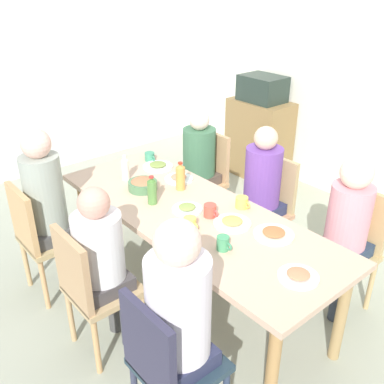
% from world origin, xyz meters
% --- Properties ---
extents(ground_plane, '(7.03, 7.03, 0.00)m').
position_xyz_m(ground_plane, '(0.00, 0.00, 0.00)').
color(ground_plane, '#9BA28D').
extents(wall_back, '(6.10, 0.12, 2.60)m').
position_xyz_m(wall_back, '(0.00, 2.34, 1.30)').
color(wall_back, silver).
rests_on(wall_back, ground_plane).
extents(wall_left, '(0.12, 4.80, 2.60)m').
position_xyz_m(wall_left, '(-2.99, 0.00, 1.30)').
color(wall_left, silver).
rests_on(wall_left, ground_plane).
extents(dining_table, '(2.25, 0.83, 0.74)m').
position_xyz_m(dining_table, '(0.00, 0.00, 0.66)').
color(dining_table, '#CAA88B').
rests_on(dining_table, ground_plane).
extents(chair_0, '(0.40, 0.40, 0.90)m').
position_xyz_m(chair_0, '(0.00, 0.80, 0.51)').
color(chair_0, tan).
rests_on(chair_0, ground_plane).
extents(person_0, '(0.30, 0.30, 1.19)m').
position_xyz_m(person_0, '(-0.00, 0.70, 0.70)').
color(person_0, '#272A4C').
rests_on(person_0, ground_plane).
extents(chair_1, '(0.40, 0.40, 0.90)m').
position_xyz_m(chair_1, '(-0.75, -0.80, 0.51)').
color(chair_1, tan).
rests_on(chair_1, ground_plane).
extents(person_1, '(0.30, 0.30, 1.29)m').
position_xyz_m(person_1, '(-0.75, -0.71, 0.76)').
color(person_1, '#413D48').
rests_on(person_1, ground_plane).
extents(chair_2, '(0.40, 0.40, 0.90)m').
position_xyz_m(chair_2, '(0.75, 0.80, 0.51)').
color(chair_2, tan).
rests_on(chair_2, ground_plane).
extents(person_2, '(0.30, 0.30, 1.18)m').
position_xyz_m(person_2, '(0.75, 0.70, 0.71)').
color(person_2, '#303948').
rests_on(person_2, ground_plane).
extents(chair_3, '(0.40, 0.40, 0.90)m').
position_xyz_m(chair_3, '(0.00, -0.80, 0.51)').
color(chair_3, tan).
rests_on(chair_3, ground_plane).
extents(person_3, '(0.30, 0.30, 1.14)m').
position_xyz_m(person_3, '(0.00, -0.70, 0.69)').
color(person_3, '#454544').
rests_on(person_3, ground_plane).
extents(chair_4, '(0.40, 0.40, 0.90)m').
position_xyz_m(chair_4, '(-0.75, 0.80, 0.51)').
color(chair_4, tan).
rests_on(chair_4, ground_plane).
extents(person_4, '(0.30, 0.30, 1.14)m').
position_xyz_m(person_4, '(-0.75, 0.70, 0.68)').
color(person_4, brown).
rests_on(person_4, ground_plane).
extents(chair_5, '(0.40, 0.40, 0.90)m').
position_xyz_m(chair_5, '(0.75, -0.80, 0.51)').
color(chair_5, '#233744').
rests_on(chair_5, ground_plane).
extents(person_5, '(0.31, 0.31, 1.28)m').
position_xyz_m(person_5, '(0.75, -0.71, 0.77)').
color(person_5, '#353247').
rests_on(person_5, ground_plane).
extents(plate_0, '(0.22, 0.22, 0.04)m').
position_xyz_m(plate_0, '(-0.46, 0.25, 0.75)').
color(plate_0, white).
rests_on(plate_0, dining_table).
extents(plate_1, '(0.25, 0.25, 0.04)m').
position_xyz_m(plate_1, '(0.30, 0.09, 0.75)').
color(plate_1, white).
rests_on(plate_1, dining_table).
extents(plate_2, '(0.22, 0.22, 0.04)m').
position_xyz_m(plate_2, '(0.92, -0.03, 0.75)').
color(plate_2, silver).
rests_on(plate_2, dining_table).
extents(plate_3, '(0.25, 0.25, 0.04)m').
position_xyz_m(plate_3, '(-0.76, 0.27, 0.75)').
color(plate_3, white).
rests_on(plate_3, dining_table).
extents(plate_4, '(0.26, 0.26, 0.04)m').
position_xyz_m(plate_4, '(0.56, 0.19, 0.75)').
color(plate_4, silver).
rests_on(plate_4, dining_table).
extents(plate_5, '(0.21, 0.21, 0.04)m').
position_xyz_m(plate_5, '(-0.04, -0.01, 0.75)').
color(plate_5, white).
rests_on(plate_5, dining_table).
extents(bowl_0, '(0.22, 0.22, 0.09)m').
position_xyz_m(bowl_0, '(-0.50, -0.06, 0.78)').
color(bowl_0, '#4C7A50').
rests_on(bowl_0, dining_table).
extents(cup_0, '(0.12, 0.08, 0.07)m').
position_xyz_m(cup_0, '(-0.92, 0.30, 0.77)').
color(cup_0, '#3F8E6A').
rests_on(cup_0, dining_table).
extents(cup_1, '(0.12, 0.09, 0.08)m').
position_xyz_m(cup_1, '(0.18, 0.30, 0.78)').
color(cup_1, '#EAC952').
rests_on(cup_1, dining_table).
extents(cup_2, '(0.12, 0.08, 0.09)m').
position_xyz_m(cup_2, '(0.13, 0.05, 0.78)').
color(cup_2, '#D04D3D').
rests_on(cup_2, dining_table).
extents(cup_3, '(0.12, 0.08, 0.08)m').
position_xyz_m(cup_3, '(0.16, -0.15, 0.77)').
color(cup_3, '#E9C555').
rests_on(cup_3, dining_table).
extents(cup_4, '(0.11, 0.08, 0.09)m').
position_xyz_m(cup_4, '(0.47, -0.15, 0.78)').
color(cup_4, '#439460').
rests_on(cup_4, dining_table).
extents(cup_5, '(0.11, 0.08, 0.09)m').
position_xyz_m(cup_5, '(0.29, -0.29, 0.78)').
color(cup_5, white).
rests_on(cup_5, dining_table).
extents(bottle_0, '(0.07, 0.07, 0.22)m').
position_xyz_m(bottle_0, '(-0.32, 0.16, 0.84)').
color(bottle_0, gold).
rests_on(bottle_0, dining_table).
extents(bottle_1, '(0.07, 0.07, 0.21)m').
position_xyz_m(bottle_1, '(-0.27, -0.14, 0.84)').
color(bottle_1, '#528741').
rests_on(bottle_1, dining_table).
extents(bottle_2, '(0.06, 0.06, 0.20)m').
position_xyz_m(bottle_2, '(-0.73, -0.07, 0.83)').
color(bottle_2, white).
rests_on(bottle_2, dining_table).
extents(side_cabinet, '(0.70, 0.44, 0.90)m').
position_xyz_m(side_cabinet, '(-1.21, 2.04, 0.45)').
color(side_cabinet, olive).
rests_on(side_cabinet, ground_plane).
extents(microwave, '(0.48, 0.36, 0.28)m').
position_xyz_m(microwave, '(-1.21, 2.04, 1.04)').
color(microwave, '#212F28').
rests_on(microwave, side_cabinet).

